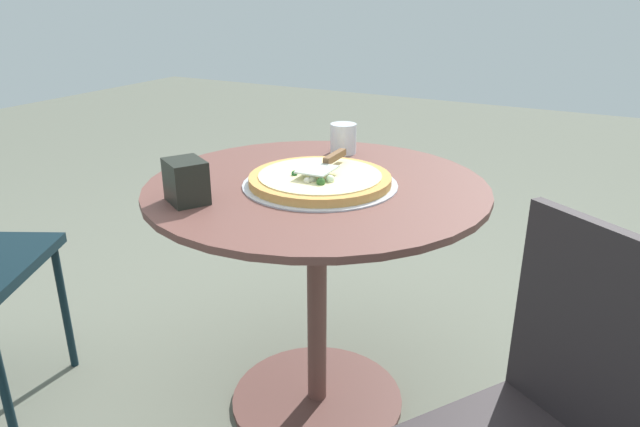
{
  "coord_description": "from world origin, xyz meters",
  "views": [
    {
      "loc": [
        -0.69,
        1.26,
        1.17
      ],
      "look_at": [
        -0.01,
        0.01,
        0.61
      ],
      "focal_mm": 32.69,
      "sensor_mm": 36.0,
      "label": 1
    }
  ],
  "objects": [
    {
      "name": "ground_plane",
      "position": [
        0.0,
        0.0,
        0.0
      ],
      "size": [
        10.0,
        10.0,
        0.0
      ],
      "primitive_type": "plane",
      "color": "slate"
    },
    {
      "name": "pizza_server",
      "position": [
        -0.01,
        -0.03,
        0.74
      ],
      "size": [
        0.08,
        0.21,
        0.02
      ],
      "color": "silver",
      "rests_on": "pizza_on_tray"
    },
    {
      "name": "napkin_dispenser",
      "position": [
        0.2,
        0.27,
        0.74
      ],
      "size": [
        0.13,
        0.12,
        0.1
      ],
      "primitive_type": "cube",
      "rotation": [
        0.0,
        0.0,
        5.76
      ],
      "color": "black",
      "rests_on": "patio_table"
    },
    {
      "name": "patio_table",
      "position": [
        0.0,
        0.0,
        0.5
      ],
      "size": [
        0.89,
        0.89,
        0.69
      ],
      "color": "brown",
      "rests_on": "ground"
    },
    {
      "name": "drinking_cup",
      "position": [
        0.07,
        -0.29,
        0.74
      ],
      "size": [
        0.08,
        0.08,
        0.09
      ],
      "primitive_type": "cylinder",
      "color": "silver",
      "rests_on": "patio_table"
    },
    {
      "name": "pizza_on_tray",
      "position": [
        -0.01,
        0.01,
        0.71
      ],
      "size": [
        0.4,
        0.4,
        0.05
      ],
      "color": "silver",
      "rests_on": "patio_table"
    }
  ]
}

